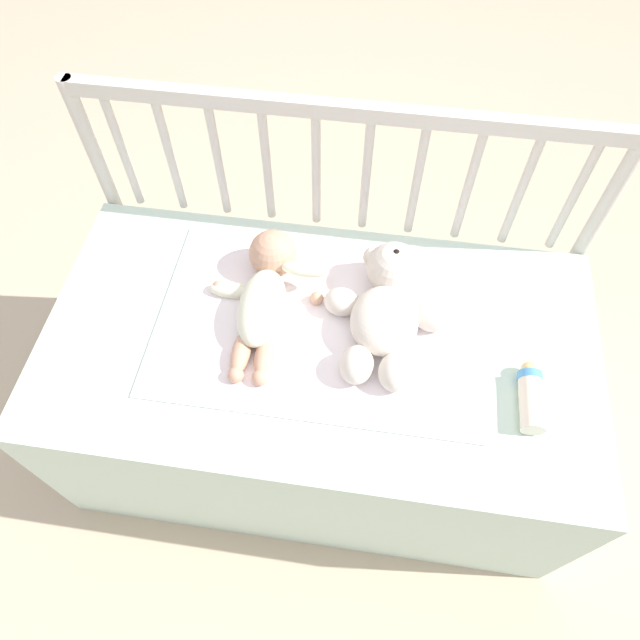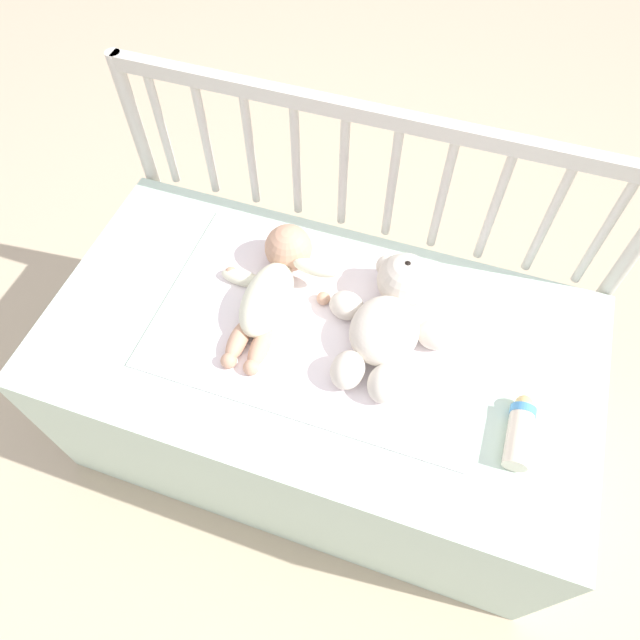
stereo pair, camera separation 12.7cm
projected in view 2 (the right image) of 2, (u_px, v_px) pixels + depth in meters
ground_plane at (319, 427)px, 1.76m from camera, size 12.00×12.00×0.00m
crib_mattress at (319, 389)px, 1.54m from camera, size 1.29×0.68×0.53m
crib_rail at (366, 196)px, 1.41m from camera, size 1.29×0.04×0.89m
blanket at (322, 324)px, 1.33m from camera, size 0.77×0.49×0.01m
teddy_bear at (390, 316)px, 1.29m from camera, size 0.30×0.37×0.13m
baby at (274, 283)px, 1.34m from camera, size 0.28×0.39×0.12m
baby_bottle at (520, 431)px, 1.16m from camera, size 0.05×0.16×0.05m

